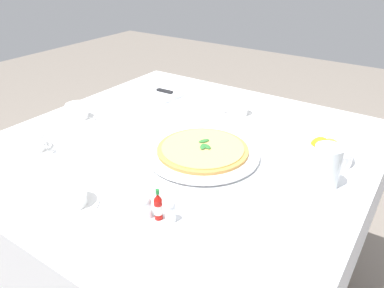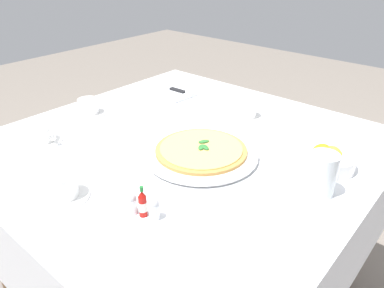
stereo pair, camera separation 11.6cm
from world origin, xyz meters
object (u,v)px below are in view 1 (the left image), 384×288
at_px(pizza_plate, 203,153).
at_px(citrus_bowl, 326,151).
at_px(napkin_folded, 156,92).
at_px(coffee_cup_back_corner, 77,112).
at_px(salt_shaker, 146,208).
at_px(water_glass_near_left, 326,168).
at_px(coffee_cup_center_back, 71,195).
at_px(coffee_cup_right_edge, 34,143).
at_px(pizza, 203,149).
at_px(pepper_shaker, 170,212).
at_px(hot_sauce_bottle, 158,207).
at_px(dinner_knife, 155,89).
at_px(coffee_cup_far_right, 237,108).

distance_m(pizza_plate, citrus_bowl, 0.37).
xyz_separation_m(napkin_folded, citrus_bowl, (-0.78, 0.15, 0.02)).
height_order(coffee_cup_back_corner, salt_shaker, coffee_cup_back_corner).
bearing_deg(water_glass_near_left, salt_shaker, 50.59).
bearing_deg(water_glass_near_left, coffee_cup_center_back, 42.45).
bearing_deg(coffee_cup_right_edge, citrus_bowl, -149.08).
bearing_deg(pizza, pepper_shaker, 108.92).
distance_m(pizza, hot_sauce_bottle, 0.32).
xyz_separation_m(coffee_cup_back_corner, coffee_cup_right_edge, (-0.08, 0.24, -0.00)).
xyz_separation_m(salt_shaker, pepper_shaker, (-0.06, -0.02, 0.00)).
relative_size(pizza_plate, napkin_folded, 1.51).
xyz_separation_m(water_glass_near_left, citrus_bowl, (0.04, -0.14, -0.02)).
distance_m(dinner_knife, salt_shaker, 0.83).
xyz_separation_m(coffee_cup_center_back, coffee_cup_far_right, (-0.08, -0.73, 0.00)).
bearing_deg(salt_shaker, coffee_cup_right_edge, -5.36).
xyz_separation_m(pizza, hot_sauce_bottle, (-0.07, 0.31, 0.01)).
xyz_separation_m(pizza, dinner_knife, (0.46, -0.34, -0.00)).
bearing_deg(dinner_knife, salt_shaker, 126.08).
xyz_separation_m(pizza_plate, coffee_cup_center_back, (0.14, 0.39, 0.02)).
bearing_deg(hot_sauce_bottle, dinner_knife, -50.27).
bearing_deg(citrus_bowl, salt_shaker, 61.95).
height_order(coffee_cup_center_back, water_glass_near_left, water_glass_near_left).
height_order(dinner_knife, salt_shaker, salt_shaker).
height_order(pizza, coffee_cup_back_corner, coffee_cup_back_corner).
relative_size(pizza_plate, water_glass_near_left, 3.03).
relative_size(coffee_cup_far_right, water_glass_near_left, 1.13).
height_order(water_glass_near_left, dinner_knife, water_glass_near_left).
bearing_deg(coffee_cup_right_edge, water_glass_near_left, -157.99).
bearing_deg(pepper_shaker, pizza_plate, -71.07).
distance_m(coffee_cup_center_back, coffee_cup_back_corner, 0.54).
relative_size(coffee_cup_center_back, citrus_bowl, 0.87).
distance_m(water_glass_near_left, napkin_folded, 0.86).
xyz_separation_m(water_glass_near_left, dinner_knife, (0.82, -0.28, -0.03)).
height_order(napkin_folded, salt_shaker, salt_shaker).
bearing_deg(coffee_cup_back_corner, coffee_cup_center_back, 137.98).
relative_size(coffee_cup_far_right, napkin_folded, 0.56).
bearing_deg(citrus_bowl, pizza_plate, 31.26).
bearing_deg(pizza_plate, water_glass_near_left, -170.88).
height_order(coffee_cup_center_back, citrus_bowl, coffee_cup_center_back).
distance_m(hot_sauce_bottle, salt_shaker, 0.03).
height_order(coffee_cup_back_corner, coffee_cup_far_right, coffee_cup_far_right).
xyz_separation_m(dinner_knife, hot_sauce_bottle, (-0.54, 0.65, 0.01)).
distance_m(coffee_cup_back_corner, coffee_cup_right_edge, 0.25).
relative_size(water_glass_near_left, salt_shaker, 2.04).
bearing_deg(pizza_plate, coffee_cup_back_corner, 3.25).
xyz_separation_m(coffee_cup_back_corner, citrus_bowl, (-0.85, -0.22, 0.00)).
bearing_deg(hot_sauce_bottle, coffee_cup_back_corner, -24.48).
bearing_deg(coffee_cup_right_edge, pizza_plate, -149.32).
bearing_deg(napkin_folded, water_glass_near_left, 165.88).
relative_size(dinner_knife, hot_sauce_bottle, 2.36).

